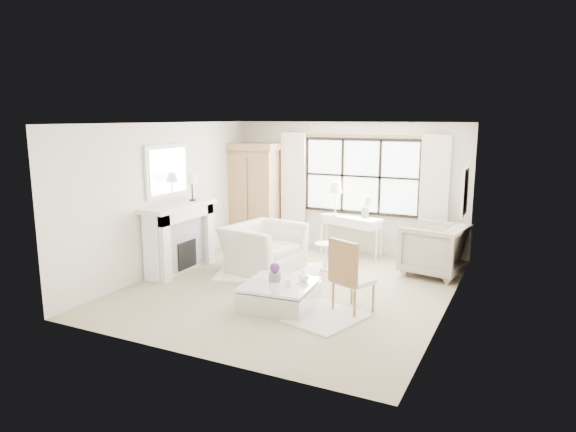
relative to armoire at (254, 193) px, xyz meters
name	(u,v)px	position (x,y,z in m)	size (l,w,h in m)	color
floor	(290,288)	(2.02, -2.38, -1.14)	(5.50, 5.50, 0.00)	tan
ceiling	(290,123)	(2.02, -2.38, 1.56)	(5.50, 5.50, 0.00)	white
wall_back	(347,187)	(2.02, 0.37, 0.21)	(5.00, 5.00, 0.00)	beige
wall_front	(186,246)	(2.02, -5.13, 0.21)	(5.00, 5.00, 0.00)	silver
wall_left	(167,198)	(-0.48, -2.38, 0.21)	(5.50, 5.50, 0.00)	beige
wall_right	(450,222)	(4.52, -2.38, 0.21)	(5.50, 5.50, 0.00)	white
window_pane	(361,176)	(2.32, 0.35, 0.46)	(2.40, 0.02, 1.50)	white
window_frame	(361,176)	(2.32, 0.34, 0.46)	(2.50, 0.04, 1.50)	black
curtain_rod	(361,133)	(2.32, 0.29, 1.33)	(0.04, 0.04, 3.30)	#C58E44
curtain_left	(293,190)	(0.82, 0.27, 0.10)	(0.55, 0.10, 2.47)	white
curtain_right	(434,199)	(3.82, 0.27, 0.10)	(0.55, 0.10, 2.47)	beige
fireplace	(178,236)	(-0.25, -2.38, -0.49)	(0.58, 1.66, 1.26)	white
mirror_frame	(167,171)	(-0.45, -2.38, 0.70)	(0.05, 1.15, 0.95)	silver
mirror_glass	(168,171)	(-0.42, -2.38, 0.70)	(0.02, 1.00, 0.80)	silver
art_frame	(465,192)	(4.49, -0.68, 0.41)	(0.04, 0.62, 0.82)	silver
art_canvas	(464,192)	(4.47, -0.68, 0.41)	(0.01, 0.52, 0.72)	beige
mantel_lamp	(192,180)	(-0.18, -2.01, 0.51)	(0.22, 0.22, 0.51)	black
armoire	(254,193)	(0.00, 0.00, 0.00)	(1.15, 0.75, 2.24)	tan
console_table	(351,235)	(2.23, 0.09, -0.74)	(1.38, 0.85, 0.80)	white
console_lamp	(336,188)	(1.87, 0.08, 0.22)	(0.28, 0.28, 0.69)	#BB9641
orchid_plant	(366,207)	(2.53, 0.11, -0.13)	(0.23, 0.19, 0.42)	#59754E
side_table	(325,252)	(2.16, -1.15, -0.81)	(0.40, 0.40, 0.51)	silver
rug_left	(269,272)	(1.31, -1.79, -1.12)	(1.82, 1.29, 0.03)	white
rug_right	(311,313)	(2.79, -3.27, -1.13)	(1.41, 1.06, 0.03)	silver
club_armchair	(264,248)	(1.15, -1.71, -0.71)	(1.32, 1.15, 0.86)	beige
wingback_chair	(434,249)	(4.02, -0.59, -0.67)	(1.00, 1.03, 0.93)	#A29689
french_chair	(352,291)	(3.29, -2.94, -0.83)	(0.63, 0.64, 1.08)	olive
coffee_table	(279,296)	(2.26, -3.26, -0.96)	(1.08, 1.08, 0.38)	silver
planter_box	(275,277)	(2.15, -3.18, -0.70)	(0.17, 0.17, 0.12)	slate
planter_flowers	(275,268)	(2.15, -3.18, -0.56)	(0.15, 0.15, 0.15)	#4F2B6C
pillar_candle	(288,283)	(2.46, -3.36, -0.70)	(0.09, 0.09, 0.12)	white
coffee_vase	(304,276)	(2.56, -3.02, -0.68)	(0.16, 0.16, 0.17)	silver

